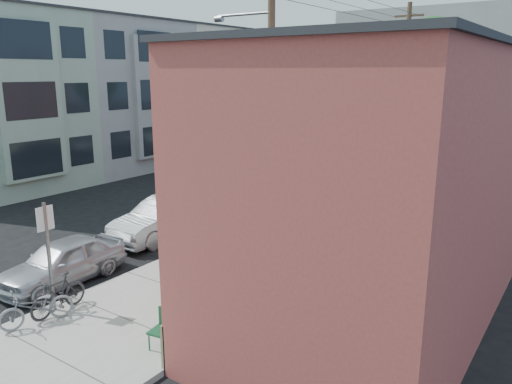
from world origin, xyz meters
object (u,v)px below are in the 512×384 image
Objects in this scene: tree_bare at (326,135)px; tree_leafy_mid at (376,84)px; bus at (364,131)px; patron_green at (254,266)px; car_3 at (319,167)px; utility_pole_near at (270,87)px; patron_grey at (257,263)px; cyclist at (253,218)px; car_1 at (165,218)px; patio_chair_a at (217,307)px; patio_chair_b at (161,331)px; car_0 at (62,262)px; sign_post at (48,247)px; car_2 at (270,189)px; parking_meter_far at (315,180)px; tree_leafy_far at (432,55)px; parked_bike_b at (36,307)px; parking_meter_near at (203,221)px; parked_bike_a at (58,295)px.

tree_bare is 6.10m from tree_leafy_mid.
tree_leafy_mid is 0.67× the size of bus.
patron_green reaches higher than car_3.
utility_pole_near is 8.43m from patron_grey.
tree_bare is 3.77× the size of cyclist.
patron_grey is at bearing -73.99° from car_3.
patron_green is 0.38× the size of car_1.
patio_chair_a and patio_chair_b have the same top height.
cyclist is 0.42× the size of car_0.
sign_post is 12.48m from car_2.
tree_leafy_far is (0.55, 15.66, 6.17)m from parking_meter_far.
patio_chair_b is at bearing 33.04° from parked_bike_b.
parked_bike_b is 7.10m from car_1.
tree_leafy_far is at bearing 83.88° from car_0.
tree_bare is (0.55, -0.03, 2.19)m from parking_meter_far.
car_2 is at bearing -130.86° from parking_meter_far.
patio_chair_a is (3.81, -8.07, -4.82)m from utility_pole_near.
tree_leafy_far is 10.82× the size of patio_chair_b.
tree_bare is 3.59m from car_2.
cyclist is 0.34× the size of car_2.
bus is at bearing 95.80° from car_1.
car_1 reaches higher than car_2.
sign_post is at bearing -90.23° from utility_pole_near.
parked_bike_b is at bearing -88.23° from parking_meter_far.
patio_chair_b is 3.34m from parked_bike_b.
bus is (-4.86, 31.09, 0.87)m from parked_bike_b.
car_2 is at bearing 115.93° from parked_bike_b.
patio_chair_a is 0.20× the size of car_1.
tree_leafy_mid is 19.03m from car_0.
parking_meter_near is 0.72× the size of patron_green.
patron_grey reaches higher than car_0.
patio_chair_b is 18.70m from car_3.
patio_chair_a is 7.28m from car_1.
patron_green reaches higher than parked_bike_b.
patio_chair_a is 0.15× the size of car_3.
parking_meter_far is 0.12× the size of utility_pole_near.
sign_post reaches higher than patio_chair_b.
bus reaches higher than cyclist.
patron_grey is 0.09m from patron_green.
utility_pole_near reaches higher than patio_chair_a.
utility_pole_near is 4.73m from tree_bare.
parking_meter_far is at bearing 90.41° from sign_post.
cyclist reaches higher than parking_meter_near.
tree_leafy_mid is 10.15m from tree_leafy_far.
patron_grey reaches higher than car_3.
cyclist is 5.68m from car_2.
bus is at bearing 95.69° from car_3.
sign_post reaches higher than parked_bike_a.
tree_leafy_mid is at bearing -96.30° from cyclist.
bus is (-4.96, 0.76, -5.69)m from tree_leafy_far.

